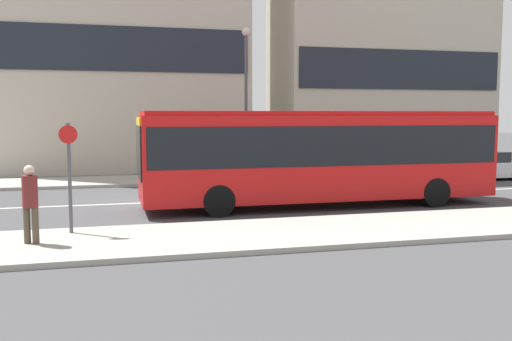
# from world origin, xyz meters

# --- Properties ---
(ground_plane) EXTENTS (120.00, 120.00, 0.00)m
(ground_plane) POSITION_xyz_m (0.00, 0.00, 0.00)
(ground_plane) COLOR #444447
(sidewalk_near) EXTENTS (44.00, 3.50, 0.13)m
(sidewalk_near) POSITION_xyz_m (0.00, -6.25, 0.07)
(sidewalk_near) COLOR #A39E93
(sidewalk_near) RESTS_ON ground_plane
(sidewalk_far) EXTENTS (44.00, 3.50, 0.13)m
(sidewalk_far) POSITION_xyz_m (0.00, 6.25, 0.07)
(sidewalk_far) COLOR #A39E93
(sidewalk_far) RESTS_ON ground_plane
(lane_centerline) EXTENTS (41.80, 0.16, 0.01)m
(lane_centerline) POSITION_xyz_m (0.00, 0.00, 0.00)
(lane_centerline) COLOR silver
(lane_centerline) RESTS_ON ground_plane
(city_bus) EXTENTS (11.68, 2.57, 3.13)m
(city_bus) POSITION_xyz_m (5.09, -2.10, 1.81)
(city_bus) COLOR red
(city_bus) RESTS_ON ground_plane
(parked_car_0) EXTENTS (4.04, 1.87, 1.30)m
(parked_car_0) POSITION_xyz_m (15.16, 3.28, 0.62)
(parked_car_0) COLOR silver
(parked_car_0) RESTS_ON ground_plane
(pedestrian_near_stop) EXTENTS (0.34, 0.34, 1.78)m
(pedestrian_near_stop) POSITION_xyz_m (-3.37, -6.15, 1.15)
(pedestrian_near_stop) COLOR #4C4233
(pedestrian_near_stop) RESTS_ON sidewalk_near
(bus_stop_sign) EXTENTS (0.44, 0.12, 2.69)m
(bus_stop_sign) POSITION_xyz_m (-2.57, -5.16, 1.70)
(bus_stop_sign) COLOR #4C4C51
(bus_stop_sign) RESTS_ON sidewalk_near
(street_lamp) EXTENTS (0.36, 0.36, 6.65)m
(street_lamp) POSITION_xyz_m (4.30, 4.92, 4.21)
(street_lamp) COLOR #4C4C51
(street_lamp) RESTS_ON sidewalk_far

